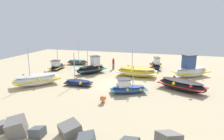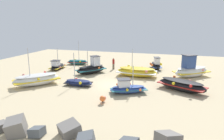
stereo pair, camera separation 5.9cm
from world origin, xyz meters
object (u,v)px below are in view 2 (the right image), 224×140
Objects in this scene: fishing_boat_0 at (191,70)px; fishing_boat_7 at (57,66)px; fishing_boat_9 at (78,83)px; fishing_boat_2 at (37,79)px; mooring_buoy_0 at (102,99)px; fishing_boat_6 at (156,65)px; fishing_boat_8 at (78,62)px; mooring_buoy_1 at (104,98)px; fishing_boat_4 at (182,85)px; fishing_boat_5 at (92,68)px; fishing_boat_3 at (128,88)px; fishing_boat_1 at (137,72)px; person_walking at (113,63)px.

fishing_boat_7 is (18.69, 1.07, -0.45)m from fishing_boat_0.
fishing_boat_9 is (-6.54, 6.48, -0.11)m from fishing_boat_7.
fishing_boat_2 is 7.09× the size of mooring_buoy_0.
fishing_boat_6 is (-11.94, -12.00, -0.05)m from fishing_boat_2.
fishing_boat_6 is at bearing 169.81° from fishing_boat_8.
fishing_boat_7 is at bearing -43.15° from mooring_buoy_1.
fishing_boat_5 reaches higher than fishing_boat_4.
fishing_boat_0 reaches higher than fishing_boat_3.
fishing_boat_5 reaches higher than fishing_boat_7.
fishing_boat_7 is 0.92× the size of fishing_boat_9.
fishing_boat_7 is (12.28, -7.19, -0.02)m from fishing_boat_3.
fishing_boat_3 is 15.53m from fishing_boat_8.
fishing_boat_1 is 1.52× the size of fishing_boat_7.
mooring_buoy_1 is (-2.75, 12.40, -0.66)m from person_walking.
fishing_boat_8 reaches higher than fishing_boat_7.
fishing_boat_6 is at bearing -3.03° from fishing_boat_2.
fishing_boat_7 reaches higher than person_walking.
person_walking is at bearing 4.72° from fishing_boat_5.
fishing_boat_6 reaches higher than mooring_buoy_1.
fishing_boat_5 is at bearing 7.41° from fishing_boat_4.
fishing_boat_2 is (16.63, 8.72, -0.24)m from fishing_boat_0.
fishing_boat_4 is 10.99m from fishing_boat_9.
fishing_boat_5 reaches higher than fishing_boat_3.
fishing_boat_7 reaches higher than fishing_boat_4.
mooring_buoy_1 is (-4.89, 9.17, -0.41)m from fishing_boat_5.
fishing_boat_8 is (10.62, -4.59, -0.20)m from fishing_boat_1.
fishing_boat_2 is 10.24m from fishing_boat_3.
mooring_buoy_0 is (-4.92, 9.60, -0.30)m from fishing_boat_5.
mooring_buoy_1 is at bearing -97.31° from fishing_boat_1.
fishing_boat_7 is at bearing 56.86° from fishing_boat_2.
fishing_boat_1 reaches higher than fishing_boat_4.
fishing_boat_3 is 1.08× the size of fishing_boat_6.
fishing_boat_7 is (12.04, -0.69, -0.16)m from fishing_boat_1.
fishing_boat_1 is at bearing 45.36° from fishing_boat_9.
fishing_boat_8 reaches higher than person_walking.
fishing_boat_0 reaches higher than mooring_buoy_0.
mooring_buoy_1 is at bearing 16.14° from fishing_boat_0.
fishing_boat_1 reaches higher than fishing_boat_7.
fishing_boat_3 is 5.79m from fishing_boat_9.
mooring_buoy_1 is at bearing -85.83° from mooring_buoy_0.
fishing_boat_7 is 2.01× the size of person_walking.
fishing_boat_2 is (9.98, 6.96, 0.04)m from fishing_boat_1.
fishing_boat_4 is 8.65m from mooring_buoy_0.
fishing_boat_3 is 10.44m from person_walking.
fishing_boat_3 is at bearing 13.80° from fishing_boat_0.
fishing_boat_4 is (-15.36, -2.69, -0.06)m from fishing_boat_2.
fishing_boat_4 is (1.27, 6.03, -0.30)m from fishing_boat_0.
fishing_boat_0 is 17.51m from fishing_boat_8.
mooring_buoy_0 is at bearing 41.12° from fishing_boat_7.
fishing_boat_3 is at bearing 55.02° from fishing_boat_7.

